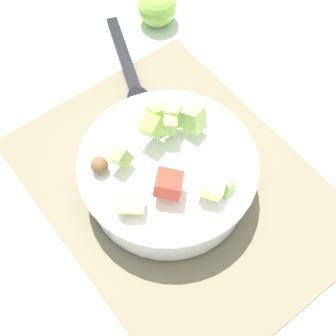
{
  "coord_description": "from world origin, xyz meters",
  "views": [
    {
      "loc": [
        -0.25,
        0.21,
        0.6
      ],
      "look_at": [
        0.01,
        0.01,
        0.06
      ],
      "focal_mm": 52.9,
      "sensor_mm": 36.0,
      "label": 1
    }
  ],
  "objects": [
    {
      "name": "salad_bowl",
      "position": [
        0.01,
        0.01,
        0.05
      ],
      "size": [
        0.23,
        0.23,
        0.11
      ],
      "color": "white",
      "rests_on": "placemat"
    },
    {
      "name": "serving_spoon",
      "position": [
        0.19,
        -0.06,
        0.01
      ],
      "size": [
        0.21,
        0.1,
        0.01
      ],
      "color": "black",
      "rests_on": "placemat"
    },
    {
      "name": "ground_plane",
      "position": [
        0.0,
        0.0,
        0.0
      ],
      "size": [
        2.4,
        2.4,
        0.0
      ],
      "primitive_type": "plane",
      "color": "silver"
    },
    {
      "name": "whole_apple",
      "position": [
        0.28,
        -0.17,
        0.03
      ],
      "size": [
        0.07,
        0.07,
        0.08
      ],
      "color": "#8CB74C",
      "rests_on": "ground_plane"
    },
    {
      "name": "placemat",
      "position": [
        0.0,
        0.0,
        0.0
      ],
      "size": [
        0.45,
        0.34,
        0.01
      ],
      "primitive_type": "cube",
      "color": "#756B56",
      "rests_on": "ground_plane"
    }
  ]
}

